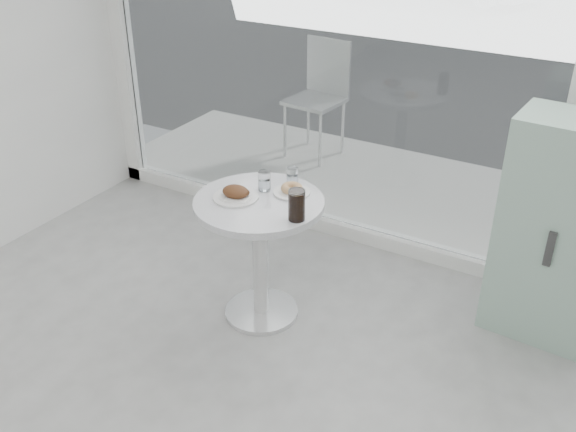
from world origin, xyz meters
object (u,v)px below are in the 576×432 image
Objects in this scene: mint_cabinet at (557,231)px; patio_chair at (320,91)px; plate_donut at (292,190)px; water_tumbler_b at (292,177)px; main_table at (260,235)px; cola_glass at (297,206)px; water_tumbler_a at (264,182)px; plate_fritter at (236,194)px.

mint_cabinet is 2.74m from patio_chair.
water_tumbler_b is (-0.05, 0.10, 0.03)m from plate_donut.
main_table is 0.60× the size of mint_cabinet.
cola_glass is at bearing -59.68° from patio_chair.
water_tumbler_a is 1.06× the size of water_tumbler_b.
plate_fritter is at bearing -160.81° from main_table.
mint_cabinet is 5.10× the size of plate_fritter.
water_tumbler_a is (-1.49, -0.58, 0.18)m from mint_cabinet.
water_tumbler_b is at bearing 53.03° from water_tumbler_a.
plate_donut is (-1.34, -0.54, 0.15)m from mint_cabinet.
water_tumbler_a is (0.08, 0.16, 0.02)m from plate_fritter.
plate_fritter is at bearing 173.85° from cola_glass.
water_tumbler_b is (0.86, -2.00, 0.19)m from patio_chair.
plate_donut is at bearing -62.49° from water_tumbler_b.
plate_donut is (0.23, 0.20, -0.01)m from plate_fritter.
patio_chair is at bearing 109.48° from water_tumbler_a.
patio_chair is 4.88× the size of plate_donut.
water_tumbler_b is 0.41m from cola_glass.
water_tumbler_b is at bearing 76.16° from main_table.
main_table is at bearing 19.19° from plate_fritter.
patio_chair is 2.40m from plate_fritter.
main_table is 0.76× the size of patio_chair.
cola_glass is (0.40, -0.04, 0.05)m from plate_fritter.
mint_cabinet is 6.17× the size of plate_donut.
patio_chair is 4.03× the size of plate_fritter.
patio_chair is 2.59m from cola_glass.
mint_cabinet is 1.26× the size of patio_chair.
water_tumbler_a is (-0.04, 0.12, 0.27)m from main_table.
mint_cabinet is at bearing 17.74° from water_tumbler_b.
mint_cabinet is 1.61m from water_tumbler_a.
plate_fritter reaches higher than main_table.
water_tumbler_b is at bearing 117.51° from plate_donut.
plate_fritter is 2.24× the size of water_tumbler_a.
water_tumbler_a is 0.39m from cola_glass.
cola_glass reaches higher than water_tumbler_a.
patio_chair is at bearing 149.09° from mint_cabinet.
plate_donut is at bearing -154.31° from mint_cabinet.
water_tumbler_b is (-1.39, -0.45, 0.18)m from mint_cabinet.
patio_chair is at bearing 106.40° from plate_fritter.
cola_glass reaches higher than water_tumbler_b.
plate_donut is at bearing 124.54° from cola_glass.
main_table is 2.40m from patio_chair.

